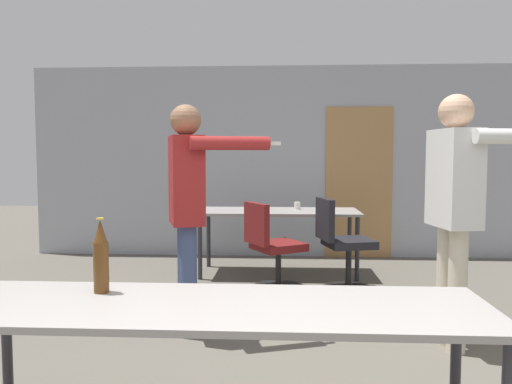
% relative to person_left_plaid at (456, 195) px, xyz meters
% --- Properties ---
extents(back_wall, '(6.80, 0.12, 2.61)m').
position_rel_person_left_plaid_xyz_m(back_wall, '(-1.27, 3.30, 0.19)').
color(back_wall, '#A3A8B2').
rests_on(back_wall, ground_plane).
extents(conference_table_near, '(2.32, 0.67, 0.75)m').
position_rel_person_left_plaid_xyz_m(conference_table_near, '(-1.50, -1.51, -0.42)').
color(conference_table_near, gray).
rests_on(conference_table_near, ground_plane).
extents(conference_table_far, '(1.87, 0.77, 0.75)m').
position_rel_person_left_plaid_xyz_m(conference_table_far, '(-1.28, 2.21, -0.43)').
color(conference_table_far, gray).
rests_on(conference_table_far, ground_plane).
extents(person_left_plaid, '(0.87, 0.62, 1.82)m').
position_rel_person_left_plaid_xyz_m(person_left_plaid, '(0.00, 0.00, 0.00)').
color(person_left_plaid, beige).
rests_on(person_left_plaid, ground_plane).
extents(person_right_polo, '(0.91, 0.60, 1.78)m').
position_rel_person_left_plaid_xyz_m(person_right_polo, '(-1.96, 0.21, -0.03)').
color(person_right_polo, '#3D4C75').
rests_on(person_right_polo, ground_plane).
extents(office_chair_side_rolled, '(0.68, 0.65, 0.91)m').
position_rel_person_left_plaid_xyz_m(office_chair_side_rolled, '(-1.34, 1.50, -0.69)').
color(office_chair_side_rolled, black).
rests_on(office_chair_side_rolled, ground_plane).
extents(office_chair_far_left, '(0.61, 0.56, 0.96)m').
position_rel_person_left_plaid_xyz_m(office_chair_far_left, '(-0.62, 1.49, -0.65)').
color(office_chair_far_left, black).
rests_on(office_chair_far_left, ground_plane).
extents(beer_bottle, '(0.07, 0.07, 0.35)m').
position_rel_person_left_plaid_xyz_m(beer_bottle, '(-2.07, -1.37, -0.19)').
color(beer_bottle, '#563314').
rests_on(beer_bottle, conference_table_near).
extents(drink_cup, '(0.07, 0.07, 0.09)m').
position_rel_person_left_plaid_xyz_m(drink_cup, '(-1.06, 2.34, -0.31)').
color(drink_cup, silver).
rests_on(drink_cup, conference_table_far).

